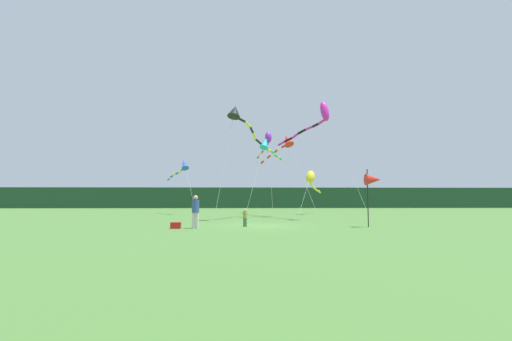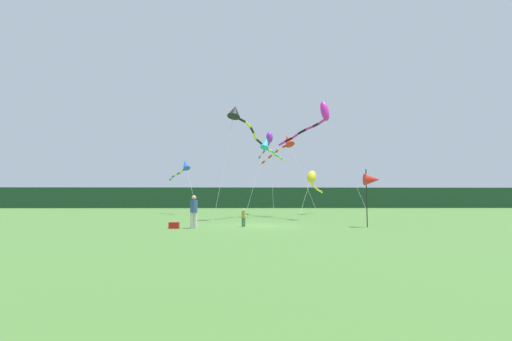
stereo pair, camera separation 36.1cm
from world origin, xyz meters
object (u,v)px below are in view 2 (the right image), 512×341
(banner_flag_pole, at_px, (372,180))
(kite_black, at_px, (238,116))
(person_child, at_px, (244,217))
(cooler_box, at_px, (174,225))
(kite_red, at_px, (285,143))
(kite_blue, at_px, (184,166))
(kite_magenta, at_px, (319,117))
(kite_cyan, at_px, (267,145))
(person_adult, at_px, (194,210))
(kite_yellow, at_px, (312,178))
(kite_purple, at_px, (268,141))

(banner_flag_pole, xyz_separation_m, kite_black, (-8.12, 7.51, 5.58))
(person_child, bearing_deg, kite_black, 94.62)
(banner_flag_pole, distance_m, kite_black, 12.39)
(cooler_box, bearing_deg, kite_red, 60.98)
(person_child, distance_m, kite_black, 10.45)
(banner_flag_pole, height_order, kite_blue, kite_blue)
(kite_magenta, bearing_deg, banner_flag_pole, -78.16)
(kite_cyan, bearing_deg, banner_flag_pole, -64.74)
(person_child, bearing_deg, person_adult, -158.55)
(person_child, height_order, kite_yellow, kite_yellow)
(kite_red, bearing_deg, cooler_box, -119.02)
(cooler_box, bearing_deg, banner_flag_pole, 3.45)
(person_adult, distance_m, kite_red, 16.18)
(kite_purple, bearing_deg, banner_flag_pole, -74.24)
(person_adult, height_order, cooler_box, person_adult)
(person_child, xyz_separation_m, kite_magenta, (5.96, 7.10, 7.68))
(kite_red, height_order, kite_purple, kite_purple)
(person_adult, height_order, kite_blue, kite_blue)
(kite_black, xyz_separation_m, kite_purple, (3.00, 10.64, -0.32))
(kite_black, xyz_separation_m, kite_yellow, (7.76, 10.32, -4.47))
(cooler_box, relative_size, kite_magenta, 0.06)
(kite_red, bearing_deg, kite_cyan, -143.79)
(person_child, xyz_separation_m, kite_black, (-0.56, 6.99, 7.75))
(kite_black, height_order, kite_yellow, kite_black)
(person_child, distance_m, kite_yellow, 19.03)
(person_adult, xyz_separation_m, banner_flag_pole, (10.34, 0.57, 1.72))
(kite_purple, xyz_separation_m, kite_blue, (-9.22, 0.22, -2.80))
(person_adult, distance_m, person_child, 3.02)
(kite_cyan, bearing_deg, kite_black, -121.46)
(kite_purple, relative_size, kite_magenta, 0.95)
(person_child, height_order, banner_flag_pole, banner_flag_pole)
(kite_blue, bearing_deg, kite_red, -27.05)
(banner_flag_pole, bearing_deg, kite_yellow, 91.16)
(person_child, distance_m, kite_blue, 19.65)
(person_child, bearing_deg, kite_yellow, 67.42)
(person_adult, relative_size, kite_magenta, 0.19)
(kite_black, height_order, kite_blue, kite_black)
(kite_cyan, height_order, kite_blue, kite_cyan)
(kite_cyan, bearing_deg, kite_blue, 143.01)
(kite_blue, bearing_deg, kite_yellow, -2.20)
(banner_flag_pole, relative_size, kite_red, 0.37)
(kite_magenta, bearing_deg, kite_yellow, 83.09)
(kite_black, bearing_deg, person_adult, -105.35)
(kite_cyan, xyz_separation_m, kite_blue, (-8.81, 6.63, -1.35))
(kite_black, height_order, kite_magenta, kite_magenta)
(kite_yellow, bearing_deg, kite_black, -126.95)
(kite_yellow, bearing_deg, kite_red, -125.56)
(cooler_box, xyz_separation_m, kite_yellow, (11.05, 18.52, 3.70))
(cooler_box, height_order, kite_cyan, kite_cyan)
(kite_red, bearing_deg, kite_blue, 152.95)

